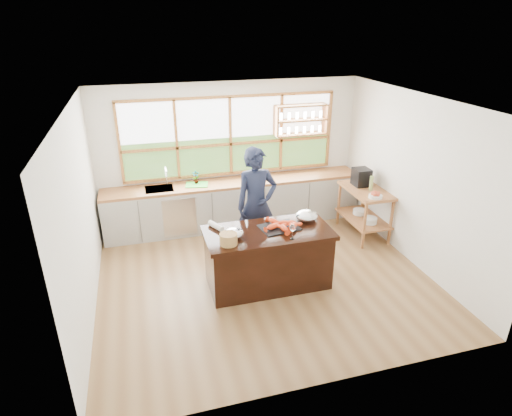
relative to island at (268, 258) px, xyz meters
name	(u,v)px	position (x,y,z in m)	size (l,w,h in m)	color
ground_plane	(264,276)	(0.00, 0.20, -0.45)	(5.00, 5.00, 0.00)	olive
room_shell	(256,160)	(0.02, 0.71, 1.30)	(5.02, 4.52, 2.71)	white
back_counter	(234,203)	(-0.02, 2.14, 0.00)	(4.90, 0.63, 0.90)	#B1AEA7
right_shelf_unit	(365,205)	(2.19, 1.09, 0.15)	(0.62, 1.10, 0.90)	#A16335
island	(268,258)	(0.00, 0.00, 0.00)	(1.85, 0.90, 0.90)	black
cook	(256,205)	(0.06, 0.85, 0.50)	(0.69, 0.46, 1.91)	#171C33
potted_plant	(196,177)	(-0.72, 2.20, 0.57)	(0.13, 0.09, 0.26)	slate
cutting_board	(197,185)	(-0.72, 2.14, 0.45)	(0.40, 0.30, 0.01)	green
espresso_machine	(361,177)	(2.19, 1.31, 0.61)	(0.28, 0.30, 0.32)	black
wine_bottle	(371,183)	(2.24, 1.04, 0.58)	(0.07, 0.07, 0.26)	#91A755
fruit_bowl	(376,195)	(2.14, 0.70, 0.49)	(0.24, 0.24, 0.11)	silver
slate_board	(279,227)	(0.18, 0.05, 0.45)	(0.55, 0.40, 0.02)	black
lobster_pile	(281,225)	(0.21, 0.02, 0.50)	(0.52, 0.48, 0.08)	#EC3E23
mixing_bowl_left	(234,233)	(-0.52, -0.05, 0.51)	(0.28, 0.28, 0.13)	silver
mixing_bowl_right	(307,216)	(0.67, 0.19, 0.52)	(0.34, 0.34, 0.16)	silver
wine_glass	(293,229)	(0.25, -0.32, 0.61)	(0.08, 0.08, 0.22)	white
wicker_basket	(228,239)	(-0.64, -0.23, 0.52)	(0.24, 0.24, 0.16)	tan
parchment_roll	(216,226)	(-0.71, 0.29, 0.49)	(0.08, 0.08, 0.30)	white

